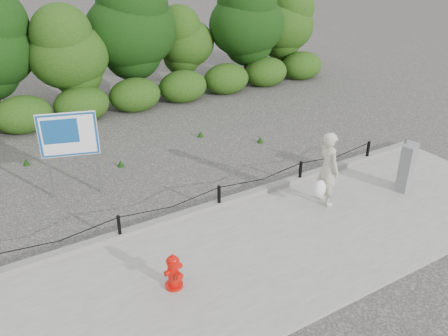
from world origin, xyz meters
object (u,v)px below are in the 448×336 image
pedestrian (327,170)px  advertising_sign (69,138)px  utility_cabinet (407,167)px  fire_hydrant (174,272)px

pedestrian → advertising_sign: (-5.06, 3.68, 0.59)m
pedestrian → advertising_sign: size_ratio=0.83×
pedestrian → utility_cabinet: (2.19, -0.56, -0.27)m
utility_cabinet → fire_hydrant: bearing=163.2°
pedestrian → advertising_sign: 6.28m
fire_hydrant → pedestrian: bearing=-3.1°
advertising_sign → fire_hydrant: bearing=-64.6°
fire_hydrant → advertising_sign: 4.70m
pedestrian → utility_cabinet: pedestrian is taller
utility_cabinet → pedestrian: bearing=146.3°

